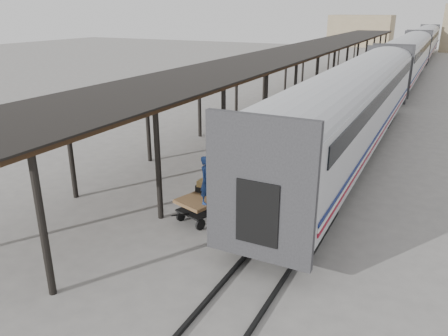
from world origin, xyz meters
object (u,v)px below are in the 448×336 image
(porter, at_px, (207,180))
(pedestrian, at_px, (299,99))
(baggage_cart, at_px, (210,200))
(luggage_tug, at_px, (312,94))

(porter, xyz_separation_m, pedestrian, (-2.68, 18.55, -0.74))
(baggage_cart, height_order, pedestrian, pedestrian)
(pedestrian, bearing_deg, porter, 87.17)
(baggage_cart, bearing_deg, porter, -52.01)
(luggage_tug, height_order, pedestrian, pedestrian)
(baggage_cart, bearing_deg, luggage_tug, 113.58)
(luggage_tug, distance_m, porter, 22.66)
(luggage_tug, bearing_deg, porter, -59.12)
(baggage_cart, xyz_separation_m, porter, (0.25, -0.65, 1.05))
(pedestrian, bearing_deg, baggage_cart, 86.68)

